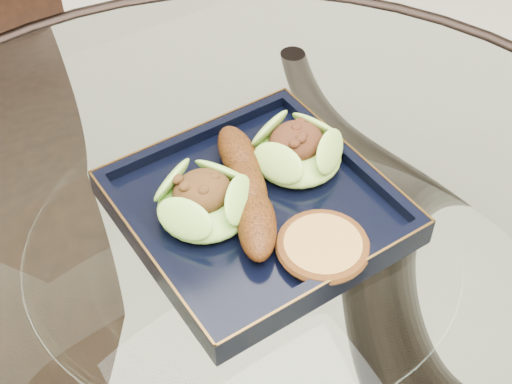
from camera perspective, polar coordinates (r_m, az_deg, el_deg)
dining_table at (r=0.88m, az=-0.85°, el=-12.88°), size 1.13×1.13×0.77m
navy_plate at (r=0.78m, az=0.00°, el=-1.52°), size 0.28×0.28×0.02m
lettuce_wrap_left at (r=0.76m, az=-4.16°, el=-0.84°), size 0.11×0.11×0.04m
lettuce_wrap_right at (r=0.81m, az=3.31°, el=3.23°), size 0.10×0.10×0.04m
roasted_plantain at (r=0.77m, az=-0.69°, el=0.32°), size 0.12×0.19×0.04m
crumb_patty at (r=0.73m, az=5.35°, el=-4.45°), size 0.10×0.10×0.02m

